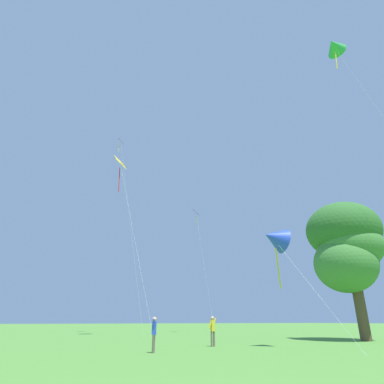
# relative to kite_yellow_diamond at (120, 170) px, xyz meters

# --- Properties ---
(kite_yellow_diamond) EXTENTS (2.00, 12.75, 20.42)m
(kite_yellow_diamond) POSITION_rel_kite_yellow_diamond_xyz_m (0.00, 0.00, 0.00)
(kite_yellow_diamond) COLOR yellow
(kite_yellow_diamond) RESTS_ON ground_plane
(kite_green_small) EXTENTS (2.44, 8.10, 26.98)m
(kite_green_small) POSITION_rel_kite_yellow_diamond_xyz_m (15.14, -20.14, 7.65)
(kite_green_small) COLOR green
(kite_green_small) RESTS_ON ground_plane
(kite_pink_low) EXTENTS (3.63, 7.08, 27.18)m
(kite_pink_low) POSITION_rel_kite_yellow_diamond_xyz_m (1.28, 6.65, 6.45)
(kite_pink_low) COLOR pink
(kite_pink_low) RESTS_ON ground_plane
(kite_purple_streamer) EXTENTS (1.34, 5.03, 16.61)m
(kite_purple_streamer) POSITION_rel_kite_yellow_diamond_xyz_m (12.42, 4.33, -3.07)
(kite_purple_streamer) COLOR purple
(kite_purple_streamer) RESTS_ON ground_plane
(kite_blue_delta) EXTENTS (1.93, 6.10, 7.23)m
(kite_blue_delta) POSITION_rel_kite_yellow_diamond_xyz_m (5.91, -19.80, -12.05)
(kite_blue_delta) COLOR blue
(kite_blue_delta) RESTS_ON ground_plane
(person_near_tree) EXTENTS (0.54, 0.23, 1.68)m
(person_near_tree) POSITION_rel_kite_yellow_diamond_xyz_m (2.79, -17.08, -17.31)
(person_near_tree) COLOR #665B4C
(person_near_tree) RESTS_ON ground_plane
(person_far_back) EXTENTS (0.34, 0.48, 1.60)m
(person_far_back) POSITION_rel_kite_yellow_diamond_xyz_m (-1.79, -19.50, -17.36)
(person_far_back) COLOR #665B4C
(person_far_back) RESTS_ON ground_plane
(tree_left_oak) EXTENTS (6.19, 6.08, 11.06)m
(tree_left_oak) POSITION_rel_kite_yellow_diamond_xyz_m (15.80, -16.98, -10.94)
(tree_left_oak) COLOR brown
(tree_left_oak) RESTS_ON ground_plane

